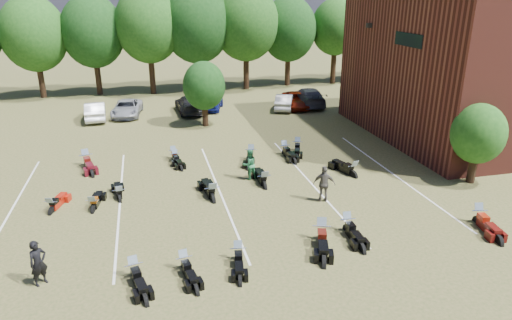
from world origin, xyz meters
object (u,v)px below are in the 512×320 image
object	(u,v)px
motorcycle_7	(52,213)
motorcycle_14	(87,166)
car_4	(212,102)
person_grey	(324,184)
motorcycle_3	(238,260)
person_black	(38,263)
person_green	(249,164)

from	to	relation	value
motorcycle_7	motorcycle_14	world-z (taller)	motorcycle_14
car_4	person_grey	bearing A→B (deg)	-65.13
motorcycle_3	motorcycle_7	size ratio (longest dim) A/B	0.98
motorcycle_3	person_black	bearing A→B (deg)	-172.59
car_4	motorcycle_7	size ratio (longest dim) A/B	1.89
car_4	person_black	size ratio (longest dim) A/B	2.27
person_green	motorcycle_14	xyz separation A→B (m)	(-8.97, 4.29, -0.86)
car_4	motorcycle_7	distance (m)	20.65
motorcycle_14	motorcycle_3	bearing A→B (deg)	-75.46
person_grey	motorcycle_14	distance (m)	14.32
person_grey	car_4	bearing A→B (deg)	-61.48
car_4	motorcycle_3	size ratio (longest dim) A/B	1.93
person_grey	motorcycle_3	distance (m)	6.74
person_green	motorcycle_7	size ratio (longest dim) A/B	0.83
motorcycle_7	motorcycle_3	bearing A→B (deg)	158.51
motorcycle_7	car_4	bearing A→B (deg)	-103.39
motorcycle_7	person_grey	bearing A→B (deg)	-171.46
person_grey	motorcycle_7	world-z (taller)	person_grey
car_4	motorcycle_7	bearing A→B (deg)	-102.56
motorcycle_7	motorcycle_14	xyz separation A→B (m)	(0.99, 6.07, 0.00)
person_black	motorcycle_3	xyz separation A→B (m)	(7.11, -0.22, -0.86)
person_grey	motorcycle_14	world-z (taller)	person_grey
motorcycle_7	motorcycle_14	bearing A→B (deg)	-82.54
person_grey	motorcycle_14	size ratio (longest dim) A/B	0.73
motorcycle_14	person_grey	bearing A→B (deg)	-48.05
person_green	motorcycle_3	world-z (taller)	person_green
motorcycle_7	person_green	bearing A→B (deg)	-153.18
person_green	motorcycle_3	distance (m)	8.19
motorcycle_3	motorcycle_7	world-z (taller)	motorcycle_7
car_4	motorcycle_7	xyz separation A→B (m)	(-10.34, -17.86, -0.66)
person_black	motorcycle_3	bearing A→B (deg)	-41.44
motorcycle_3	car_4	bearing A→B (deg)	92.82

